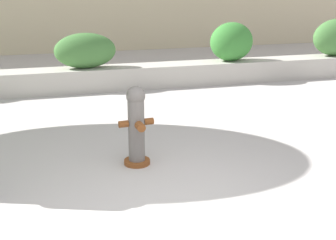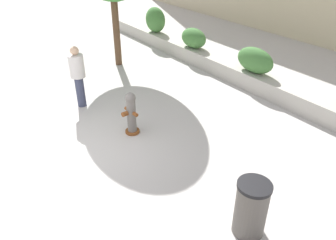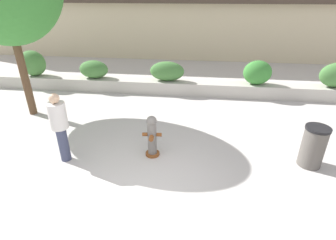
# 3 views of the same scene
# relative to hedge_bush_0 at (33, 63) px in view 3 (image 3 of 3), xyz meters

# --- Properties ---
(ground_plane) EXTENTS (120.00, 120.00, 0.00)m
(ground_plane) POSITION_rel_hedge_bush_0_xyz_m (5.90, -6.00, -1.02)
(ground_plane) COLOR #BCB7B2
(planter_wall_low) EXTENTS (18.00, 0.70, 0.50)m
(planter_wall_low) POSITION_rel_hedge_bush_0_xyz_m (5.90, 0.00, -0.77)
(planter_wall_low) COLOR #B7B2A8
(planter_wall_low) RESTS_ON ground
(hedge_bush_0) EXTENTS (1.09, 0.70, 1.05)m
(hedge_bush_0) POSITION_rel_hedge_bush_0_xyz_m (0.00, 0.00, 0.00)
(hedge_bush_0) COLOR #427538
(hedge_bush_0) RESTS_ON planter_wall_low
(hedge_bush_1) EXTENTS (1.17, 0.67, 0.72)m
(hedge_bush_1) POSITION_rel_hedge_bush_0_xyz_m (2.60, 0.00, -0.16)
(hedge_bush_1) COLOR #427538
(hedge_bush_1) RESTS_ON planter_wall_low
(hedge_bush_2) EXTENTS (1.34, 0.58, 0.77)m
(hedge_bush_2) POSITION_rel_hedge_bush_0_xyz_m (5.59, 0.00, -0.14)
(hedge_bush_2) COLOR #427538
(hedge_bush_2) RESTS_ON planter_wall_low
(hedge_bush_3) EXTENTS (1.04, 0.70, 0.91)m
(hedge_bush_3) POSITION_rel_hedge_bush_0_xyz_m (9.02, 0.00, -0.07)
(hedge_bush_3) COLOR #387F33
(hedge_bush_3) RESTS_ON planter_wall_low
(fire_hydrant) EXTENTS (0.48, 0.44, 1.08)m
(fire_hydrant) POSITION_rel_hedge_bush_0_xyz_m (5.79, -4.48, -0.47)
(fire_hydrant) COLOR brown
(fire_hydrant) RESTS_ON ground
(pedestrian) EXTENTS (0.51, 0.51, 1.73)m
(pedestrian) POSITION_rel_hedge_bush_0_xyz_m (3.72, -4.93, -0.04)
(pedestrian) COLOR #383D56
(pedestrian) RESTS_ON ground
(trash_bin) EXTENTS (0.55, 0.55, 1.01)m
(trash_bin) POSITION_rel_hedge_bush_0_xyz_m (9.56, -4.42, -0.52)
(trash_bin) COLOR #56514C
(trash_bin) RESTS_ON ground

